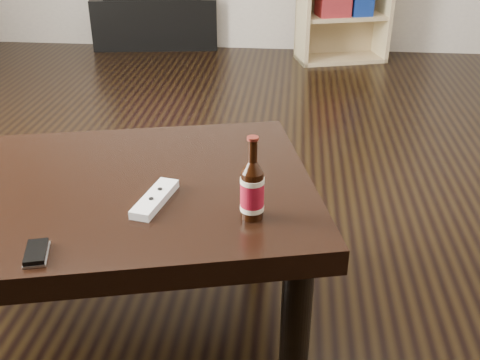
# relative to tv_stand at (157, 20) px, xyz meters

# --- Properties ---
(floor) EXTENTS (5.00, 6.00, 0.01)m
(floor) POSITION_rel_tv_stand_xyz_m (0.88, -3.05, -0.21)
(floor) COLOR black
(floor) RESTS_ON ground
(tv_stand) EXTENTS (1.10, 0.66, 0.42)m
(tv_stand) POSITION_rel_tv_stand_xyz_m (0.00, 0.00, 0.00)
(tv_stand) COLOR black
(tv_stand) RESTS_ON floor
(coffee_table) EXTENTS (1.52, 1.10, 0.51)m
(coffee_table) POSITION_rel_tv_stand_xyz_m (0.59, -3.56, 0.24)
(coffee_table) COLOR black
(coffee_table) RESTS_ON floor
(beer_bottle) EXTENTS (0.06, 0.06, 0.22)m
(beer_bottle) POSITION_rel_tv_stand_xyz_m (1.12, -3.66, 0.38)
(beer_bottle) COLOR black
(beer_bottle) RESTS_ON coffee_table
(phone) EXTENTS (0.07, 0.11, 0.02)m
(phone) POSITION_rel_tv_stand_xyz_m (0.65, -3.87, 0.31)
(phone) COLOR silver
(phone) RESTS_ON coffee_table
(remote) EXTENTS (0.09, 0.20, 0.02)m
(remote) POSITION_rel_tv_stand_xyz_m (0.86, -3.61, 0.32)
(remote) COLOR white
(remote) RESTS_ON coffee_table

